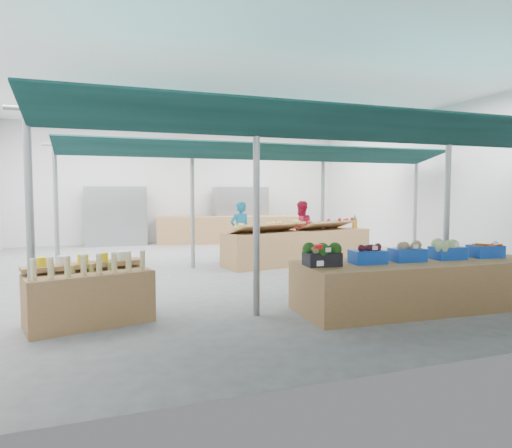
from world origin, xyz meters
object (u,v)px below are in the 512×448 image
Objects in this scene: bottle_shelf at (89,295)px; crate_stack at (486,263)px; veg_counter at (418,284)px; vendor_left at (240,231)px; vendor_right at (301,229)px; fruit_counter at (298,247)px.

bottle_shelf reaches higher than crate_stack.
vendor_left is (-1.08, 5.82, 0.41)m from veg_counter.
vendor_left is at bearing 103.07° from veg_counter.
bottle_shelf reaches higher than veg_counter.
veg_counter is at bearing -152.67° from crate_stack.
vendor_right is at bearing 28.02° from bottle_shelf.
vendor_right is (-2.33, 4.25, 0.46)m from crate_stack.
vendor_right is at bearing 52.58° from fruit_counter.
fruit_counter is 1.31m from vendor_right.
veg_counter is 0.98× the size of fruit_counter.
veg_counter is 4.72m from fruit_counter.
bottle_shelf is 7.97m from crate_stack.
vendor_left is 1.00× the size of vendor_right.
veg_counter is 5.84× the size of crate_stack.
vendor_left reaches higher than fruit_counter.
veg_counter is 2.45× the size of vendor_right.
vendor_left is 1.80m from vendor_right.
crate_stack is 4.86m from vendor_right.
fruit_counter is (5.01, 3.88, 0.02)m from bottle_shelf.
veg_counter is 5.88m from vendor_right.
bottle_shelf is at bearing -151.07° from fruit_counter.
bottle_shelf is 4.96m from veg_counter.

